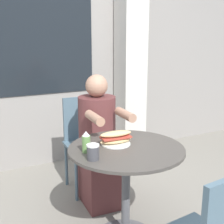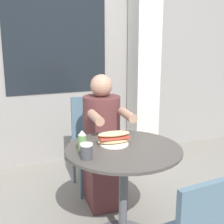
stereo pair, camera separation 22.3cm
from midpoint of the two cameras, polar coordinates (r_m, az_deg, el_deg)
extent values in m
cube|color=gray|center=(3.53, -12.99, 12.92)|extent=(8.00, 0.08, 2.80)
cube|color=black|center=(3.46, -14.54, 14.94)|extent=(1.11, 0.01, 1.43)
cube|color=beige|center=(3.67, 1.66, 10.16)|extent=(0.29, 0.29, 2.40)
cylinder|color=#47423D|center=(2.11, -0.40, -6.80)|extent=(0.79, 0.79, 0.02)
cylinder|color=#515156|center=(2.26, -0.38, -14.97)|extent=(0.06, 0.06, 0.67)
cube|color=slate|center=(2.93, -6.69, -6.15)|extent=(0.40, 0.40, 0.02)
cube|color=slate|center=(3.03, -7.78, -1.18)|extent=(0.35, 0.06, 0.42)
cylinder|color=slate|center=(2.92, -2.45, -10.91)|extent=(0.03, 0.03, 0.43)
cylinder|color=slate|center=(2.83, -8.82, -11.92)|extent=(0.03, 0.03, 0.43)
cylinder|color=slate|center=(3.21, -4.60, -8.61)|extent=(0.03, 0.03, 0.43)
cylinder|color=slate|center=(3.13, -10.41, -9.43)|extent=(0.03, 0.03, 0.43)
cube|color=brown|center=(2.78, -4.55, -12.13)|extent=(0.33, 0.41, 0.45)
cylinder|color=brown|center=(2.66, -5.16, -2.44)|extent=(0.32, 0.32, 0.49)
sphere|color=tan|center=(2.58, -5.32, 4.80)|extent=(0.19, 0.19, 0.19)
cylinder|color=tan|center=(2.40, -0.22, -0.50)|extent=(0.08, 0.26, 0.07)
cylinder|color=tan|center=(2.32, -5.97, -1.12)|extent=(0.08, 0.26, 0.07)
cylinder|color=white|center=(2.17, -2.26, -5.86)|extent=(0.20, 0.20, 0.01)
ellipsoid|color=#DBB77A|center=(2.16, -2.26, -5.30)|extent=(0.24, 0.10, 0.04)
cube|color=#B74233|center=(2.15, -2.27, -4.67)|extent=(0.22, 0.10, 0.01)
ellipsoid|color=#DBB77A|center=(2.15, -2.28, -4.05)|extent=(0.24, 0.10, 0.04)
cylinder|color=#424247|center=(1.91, -6.88, -7.50)|extent=(0.07, 0.07, 0.09)
cylinder|color=white|center=(1.90, -6.92, -6.14)|extent=(0.08, 0.08, 0.01)
cylinder|color=#66934C|center=(2.03, -7.91, -5.88)|extent=(0.05, 0.05, 0.11)
cone|color=white|center=(2.01, -7.98, -3.97)|extent=(0.05, 0.05, 0.03)
camera|label=1|loc=(0.11, -92.86, -0.71)|focal=50.00mm
camera|label=2|loc=(0.11, 87.14, 0.71)|focal=50.00mm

